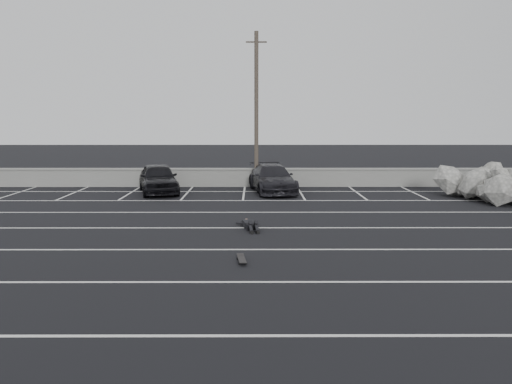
{
  "coord_description": "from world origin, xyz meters",
  "views": [
    {
      "loc": [
        1.56,
        -14.55,
        3.91
      ],
      "look_at": [
        1.62,
        5.07,
        1.0
      ],
      "focal_mm": 35.0,
      "sensor_mm": 36.0,
      "label": 1
    }
  ],
  "objects_px": {
    "utility_pole": "(256,111)",
    "skateboard": "(242,259)",
    "car_left": "(158,178)",
    "person": "(249,221)",
    "car_right": "(272,179)",
    "trash_bin": "(280,179)"
  },
  "relations": [
    {
      "from": "person",
      "to": "trash_bin",
      "type": "bearing_deg",
      "value": 69.3
    },
    {
      "from": "car_left",
      "to": "utility_pole",
      "type": "xyz_separation_m",
      "value": [
        5.18,
        1.65,
        3.55
      ]
    },
    {
      "from": "car_right",
      "to": "car_left",
      "type": "bearing_deg",
      "value": 174.08
    },
    {
      "from": "car_left",
      "to": "skateboard",
      "type": "xyz_separation_m",
      "value": [
        4.73,
        -12.84,
        -0.7
      ]
    },
    {
      "from": "car_left",
      "to": "trash_bin",
      "type": "bearing_deg",
      "value": -3.23
    },
    {
      "from": "car_right",
      "to": "trash_bin",
      "type": "xyz_separation_m",
      "value": [
        0.47,
        1.18,
        -0.19
      ]
    },
    {
      "from": "skateboard",
      "to": "trash_bin",
      "type": "bearing_deg",
      "value": 75.82
    },
    {
      "from": "car_left",
      "to": "trash_bin",
      "type": "xyz_separation_m",
      "value": [
        6.5,
        1.49,
        -0.24
      ]
    },
    {
      "from": "utility_pole",
      "to": "person",
      "type": "xyz_separation_m",
      "value": [
        -0.31,
        -10.07,
        -4.11
      ]
    },
    {
      "from": "person",
      "to": "car_right",
      "type": "bearing_deg",
      "value": 71.1
    },
    {
      "from": "skateboard",
      "to": "car_left",
      "type": "bearing_deg",
      "value": 103.08
    },
    {
      "from": "car_left",
      "to": "trash_bin",
      "type": "height_order",
      "value": "car_left"
    },
    {
      "from": "trash_bin",
      "to": "car_right",
      "type": "bearing_deg",
      "value": -111.88
    },
    {
      "from": "person",
      "to": "utility_pole",
      "type": "bearing_deg",
      "value": 76.85
    },
    {
      "from": "utility_pole",
      "to": "trash_bin",
      "type": "relative_size",
      "value": 8.16
    },
    {
      "from": "car_left",
      "to": "car_right",
      "type": "distance_m",
      "value": 6.03
    },
    {
      "from": "utility_pole",
      "to": "skateboard",
      "type": "bearing_deg",
      "value": -91.8
    },
    {
      "from": "utility_pole",
      "to": "skateboard",
      "type": "distance_m",
      "value": 15.11
    },
    {
      "from": "car_left",
      "to": "utility_pole",
      "type": "bearing_deg",
      "value": 1.55
    },
    {
      "from": "car_left",
      "to": "utility_pole",
      "type": "height_order",
      "value": "utility_pole"
    },
    {
      "from": "utility_pole",
      "to": "person",
      "type": "distance_m",
      "value": 10.88
    },
    {
      "from": "car_right",
      "to": "utility_pole",
      "type": "bearing_deg",
      "value": 113.22
    }
  ]
}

